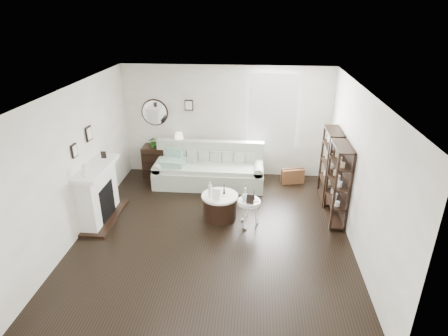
# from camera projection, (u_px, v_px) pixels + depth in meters

# --- Properties ---
(room) EXTENTS (5.50, 5.50, 5.50)m
(room) POSITION_uv_depth(u_px,v_px,m) (257.00, 113.00, 8.86)
(room) COLOR black
(room) RESTS_ON ground
(fireplace) EXTENTS (0.50, 1.40, 1.84)m
(fireplace) POSITION_uv_depth(u_px,v_px,m) (99.00, 195.00, 7.35)
(fireplace) COLOR white
(fireplace) RESTS_ON ground
(shelf_unit_far) EXTENTS (0.30, 0.80, 1.60)m
(shelf_unit_far) POSITION_uv_depth(u_px,v_px,m) (330.00, 166.00, 8.00)
(shelf_unit_far) COLOR black
(shelf_unit_far) RESTS_ON ground
(shelf_unit_near) EXTENTS (0.30, 0.80, 1.60)m
(shelf_unit_near) POSITION_uv_depth(u_px,v_px,m) (338.00, 184.00, 7.18)
(shelf_unit_near) COLOR black
(shelf_unit_near) RESTS_ON ground
(sofa) EXTENTS (2.56, 0.89, 0.99)m
(sofa) POSITION_uv_depth(u_px,v_px,m) (209.00, 171.00, 8.89)
(sofa) COLOR beige
(sofa) RESTS_ON ground
(quilt) EXTENTS (0.60, 0.51, 0.14)m
(quilt) POSITION_uv_depth(u_px,v_px,m) (173.00, 162.00, 8.74)
(quilt) COLOR #268E74
(quilt) RESTS_ON sofa
(suitcase) EXTENTS (0.57, 0.31, 0.36)m
(suitcase) POSITION_uv_depth(u_px,v_px,m) (293.00, 176.00, 8.99)
(suitcase) COLOR brown
(suitcase) RESTS_ON ground
(dresser) EXTENTS (1.15, 0.49, 0.77)m
(dresser) POSITION_uv_depth(u_px,v_px,m) (167.00, 161.00, 9.32)
(dresser) COLOR black
(dresser) RESTS_ON ground
(table_lamp) EXTENTS (0.28, 0.28, 0.37)m
(table_lamp) POSITION_uv_depth(u_px,v_px,m) (179.00, 140.00, 9.06)
(table_lamp) COLOR beige
(table_lamp) RESTS_ON dresser
(potted_plant) EXTENTS (0.31, 0.29, 0.27)m
(potted_plant) POSITION_uv_depth(u_px,v_px,m) (154.00, 142.00, 9.09)
(potted_plant) COLOR #255B1A
(potted_plant) RESTS_ON dresser
(drum_table) EXTENTS (0.73, 0.73, 0.51)m
(drum_table) POSITION_uv_depth(u_px,v_px,m) (220.00, 206.00, 7.51)
(drum_table) COLOR black
(drum_table) RESTS_ON ground
(pedestal_table) EXTENTS (0.45, 0.45, 0.54)m
(pedestal_table) POSITION_uv_depth(u_px,v_px,m) (249.00, 203.00, 7.15)
(pedestal_table) COLOR silver
(pedestal_table) RESTS_ON ground
(eiffel_drum) EXTENTS (0.15, 0.15, 0.21)m
(eiffel_drum) POSITION_uv_depth(u_px,v_px,m) (224.00, 190.00, 7.40)
(eiffel_drum) COLOR black
(eiffel_drum) RESTS_ON drum_table
(bottle_drum) EXTENTS (0.07, 0.07, 0.31)m
(bottle_drum) POSITION_uv_depth(u_px,v_px,m) (210.00, 190.00, 7.28)
(bottle_drum) COLOR silver
(bottle_drum) RESTS_ON drum_table
(card_frame_drum) EXTENTS (0.17, 0.09, 0.21)m
(card_frame_drum) POSITION_uv_depth(u_px,v_px,m) (216.00, 195.00, 7.20)
(card_frame_drum) COLOR white
(card_frame_drum) RESTS_ON drum_table
(eiffel_ped) EXTENTS (0.14, 0.14, 0.20)m
(eiffel_ped) POSITION_uv_depth(u_px,v_px,m) (254.00, 195.00, 7.11)
(eiffel_ped) COLOR black
(eiffel_ped) RESTS_ON pedestal_table
(flask_ped) EXTENTS (0.13, 0.13, 0.25)m
(flask_ped) POSITION_uv_depth(u_px,v_px,m) (245.00, 194.00, 7.10)
(flask_ped) COLOR silver
(flask_ped) RESTS_ON pedestal_table
(card_frame_ped) EXTENTS (0.14, 0.07, 0.18)m
(card_frame_ped) POSITION_uv_depth(u_px,v_px,m) (250.00, 199.00, 6.99)
(card_frame_ped) COLOR black
(card_frame_ped) RESTS_ON pedestal_table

